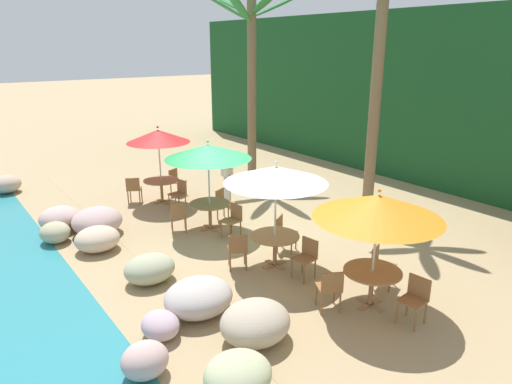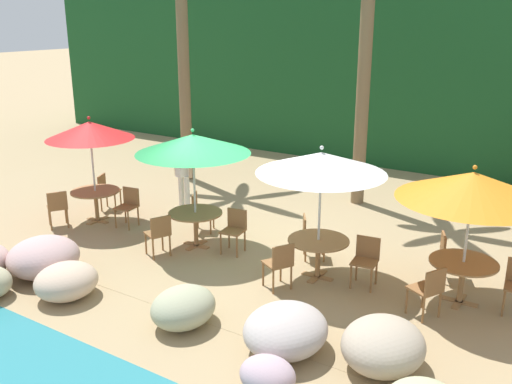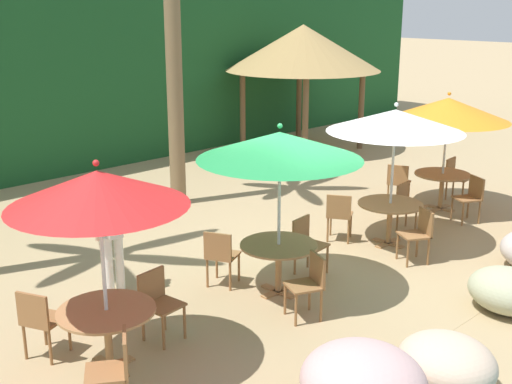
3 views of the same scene
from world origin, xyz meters
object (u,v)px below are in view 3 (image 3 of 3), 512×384
Objects in this scene: dining_table_green at (279,252)px; umbrella_orange at (448,109)px; chair_orange_left at (471,196)px; umbrella_red at (98,189)px; umbrella_green at (280,146)px; chair_green_inland at (221,254)px; chair_orange_seaward at (455,175)px; chair_red_left at (115,367)px; umbrella_white at (395,121)px; chair_white_seaward at (407,203)px; dining_table_red at (107,320)px; chair_white_inland at (339,213)px; chair_green_seaward at (307,241)px; palapa_hut at (303,48)px; chair_red_seaward at (158,300)px; dining_table_orange at (442,180)px; chair_white_left at (419,232)px; dining_table_white at (390,210)px; chair_red_inland at (40,319)px; chair_orange_inland at (398,181)px; chair_green_left at (310,281)px; waiter_in_white at (112,227)px.

dining_table_green is 5.39m from umbrella_orange.
umbrella_red is at bearing 178.03° from chair_orange_left.
chair_orange_left is (4.87, -0.34, -1.64)m from umbrella_green.
chair_green_inland is 1.00× the size of chair_orange_left.
chair_green_inland is at bearing 179.30° from chair_orange_seaward.
chair_red_left is 6.28m from umbrella_white.
umbrella_white is 2.82× the size of chair_white_seaward.
chair_white_inland is at bearing 8.79° from dining_table_red.
chair_white_seaward is (4.06, -0.49, 0.00)m from chair_green_inland.
dining_table_green is 1.26× the size of chair_green_seaward.
umbrella_green is 2.83× the size of chair_orange_seaward.
palapa_hut reaches higher than chair_red_left.
chair_red_seaward and chair_orange_left have the same top height.
dining_table_red is at bearing -178.89° from umbrella_white.
dining_table_red is at bearing -176.20° from umbrella_orange.
chair_white_left is at bearing -156.24° from dining_table_orange.
umbrella_green reaches higher than dining_table_white.
chair_orange_inland is at bearing 3.88° from chair_red_inland.
dining_table_red is 1.00× the size of dining_table_green.
chair_white_inland is at bearing -168.93° from chair_orange_inland.
chair_white_seaward is (6.44, 0.30, -1.62)m from umbrella_red.
umbrella_red is 2.23× the size of dining_table_green.
umbrella_green is at bearing 1.54° from umbrella_red.
chair_green_left is at bearing -26.02° from chair_red_inland.
chair_white_seaward is (6.44, 0.30, -0.10)m from dining_table_red.
chair_green_seaward is at bearing 13.83° from dining_table_green.
waiter_in_white is at bearing 166.53° from chair_white_inland.
dining_table_green is at bearing -165.83° from chair_orange_inland.
chair_green_left is at bearing -137.45° from palapa_hut.
chair_white_left is at bearing -11.15° from chair_red_seaward.
chair_green_seaward is at bearing -176.69° from dining_table_orange.
chair_white_inland is (2.71, -0.01, 0.00)m from chair_green_inland.
dining_table_red is (0.00, -0.00, -1.52)m from umbrella_red.
waiter_in_white is (1.56, 2.49, 0.47)m from chair_red_left.
chair_red_seaward is 1.00× the size of chair_white_seaward.
chair_white_seaward is at bearing -171.78° from umbrella_orange.
dining_table_white is (0.00, -0.00, -1.54)m from umbrella_white.
chair_green_left and chair_white_left have the same top height.
dining_table_orange is (8.02, 0.53, -1.52)m from umbrella_red.
chair_red_left is 8.25m from chair_orange_inland.
chair_white_left is 1.00× the size of chair_orange_seaward.
umbrella_red is 8.04m from umbrella_orange.
chair_red_inland is 1.00× the size of chair_red_left.
palapa_hut reaches higher than chair_red_inland.
chair_red_left is 1.00× the size of chair_green_seaward.
palapa_hut is (7.44, 6.26, 2.19)m from dining_table_green.
chair_orange_seaward is 7.77m from waiter_in_white.
umbrella_white reaches higher than chair_white_seaward.
chair_green_seaward is at bearing 4.37° from dining_table_red.
chair_orange_seaward is (0.83, 0.18, -0.10)m from dining_table_orange.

